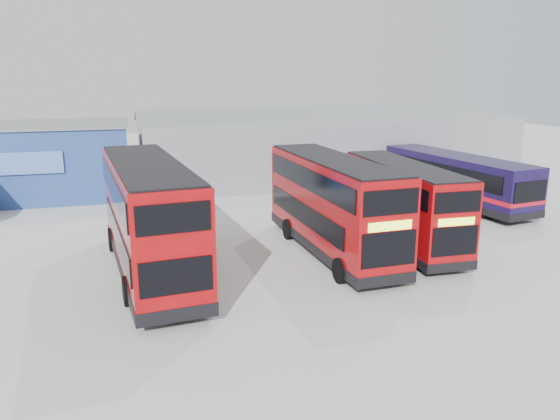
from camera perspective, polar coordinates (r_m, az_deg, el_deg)
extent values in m
plane|color=#AAAAA5|center=(26.03, 3.18, -5.00)|extent=(120.00, 120.00, 0.00)
cube|color=navy|center=(42.09, -23.81, 4.70)|extent=(12.00, 8.00, 5.00)
cube|color=slate|center=(41.81, -24.15, 8.14)|extent=(12.30, 8.30, 0.15)
cube|color=#4977D0|center=(38.01, -24.67, 4.48)|extent=(3.96, 0.15, 1.40)
cube|color=gray|center=(46.52, 4.58, 6.64)|extent=(30.00, 12.00, 5.00)
cube|color=slate|center=(43.64, 5.94, 9.75)|extent=(30.50, 6.33, 1.29)
cube|color=slate|center=(48.87, 3.49, 10.26)|extent=(30.50, 6.33, 1.29)
cube|color=#99080C|center=(23.76, -13.48, -0.62)|extent=(3.86, 11.85, 4.49)
cube|color=black|center=(24.34, -13.21, -5.23)|extent=(3.91, 11.90, 0.50)
cube|color=black|center=(23.68, -9.89, -1.80)|extent=(0.99, 9.83, 1.05)
cube|color=black|center=(23.33, -16.68, -2.44)|extent=(0.99, 9.83, 1.05)
cube|color=black|center=(23.67, -10.30, 2.86)|extent=(1.09, 10.93, 1.05)
cube|color=black|center=(23.32, -17.10, 2.30)|extent=(1.09, 10.93, 1.05)
cube|color=black|center=(29.55, -15.02, 0.88)|extent=(2.49, 0.29, 1.50)
cube|color=black|center=(29.17, -15.26, 4.69)|extent=(2.49, 0.29, 1.05)
cube|color=#D0FF35|center=(29.35, -15.14, 2.78)|extent=(1.99, 0.23, 0.39)
cube|color=black|center=(18.43, -10.78, -6.87)|extent=(2.43, 0.29, 1.22)
cube|color=black|center=(17.82, -11.08, -0.86)|extent=(2.43, 0.29, 1.00)
cube|color=black|center=(23.30, -13.80, 4.78)|extent=(3.68, 11.67, 0.11)
cylinder|color=black|center=(28.34, -11.74, -2.46)|extent=(0.46, 1.18, 1.15)
cylinder|color=black|center=(28.07, -17.10, -2.96)|extent=(0.46, 1.18, 1.15)
cylinder|color=black|center=(21.84, -8.59, -7.37)|extent=(0.46, 1.18, 1.15)
cylinder|color=black|center=(21.48, -15.59, -8.13)|extent=(0.46, 1.18, 1.15)
cube|color=#99080C|center=(26.20, 5.49, 0.71)|extent=(3.10, 11.03, 4.21)
cube|color=black|center=(26.70, 5.39, -3.26)|extent=(3.14, 11.08, 0.47)
cube|color=black|center=(26.20, 2.45, -0.35)|extent=(0.47, 9.25, 0.99)
cube|color=black|center=(27.23, 7.65, 0.09)|extent=(0.47, 9.25, 0.99)
cube|color=black|center=(25.44, 2.82, 3.29)|extent=(0.52, 10.29, 0.99)
cube|color=black|center=(26.49, 8.17, 3.60)|extent=(0.52, 10.29, 0.99)
cube|color=black|center=(21.65, 11.31, -4.04)|extent=(2.34, 0.16, 1.40)
cube|color=black|center=(21.15, 11.56, 0.79)|extent=(2.34, 0.16, 0.99)
cube|color=#D0FF35|center=(21.37, 11.45, -1.66)|extent=(1.87, 0.13, 0.36)
cube|color=black|center=(31.30, 1.41, 1.85)|extent=(2.29, 0.16, 1.14)
cube|color=black|center=(30.95, 1.43, 5.24)|extent=(2.29, 0.16, 0.94)
cube|color=black|center=(25.79, 5.60, 5.31)|extent=(2.93, 10.87, 0.10)
cylinder|color=black|center=(22.95, 6.34, -6.31)|extent=(0.38, 1.10, 1.08)
cylinder|color=black|center=(24.05, 11.78, -5.56)|extent=(0.38, 1.10, 1.08)
cylinder|color=black|center=(28.73, 0.90, -2.01)|extent=(0.38, 1.10, 1.08)
cylinder|color=black|center=(29.61, 5.46, -1.57)|extent=(0.38, 1.10, 1.08)
cube|color=#99080C|center=(28.01, 12.64, 0.77)|extent=(2.62, 9.87, 3.78)
cube|color=black|center=(28.45, 12.46, -2.57)|extent=(2.66, 9.91, 0.42)
cube|color=black|center=(27.94, 10.08, -0.07)|extent=(0.29, 8.31, 0.89)
cube|color=black|center=(28.98, 14.37, 0.21)|extent=(0.29, 8.31, 0.89)
cube|color=black|center=(27.27, 10.54, 2.98)|extent=(0.31, 9.24, 0.89)
cube|color=black|center=(28.33, 14.92, 3.15)|extent=(0.31, 9.24, 0.89)
cube|color=black|center=(24.02, 17.81, -3.12)|extent=(2.10, 0.11, 1.26)
cube|color=black|center=(23.60, 18.11, 0.79)|extent=(2.10, 0.11, 0.89)
cube|color=#D0FF35|center=(23.79, 17.97, -1.19)|extent=(1.68, 0.09, 0.33)
cube|color=black|center=(32.48, 8.73, 1.80)|extent=(2.05, 0.11, 1.03)
cube|color=black|center=(32.17, 8.84, 4.73)|extent=(2.05, 0.11, 0.84)
cube|color=black|center=(27.65, 12.86, 4.63)|extent=(2.47, 9.72, 0.09)
cylinder|color=black|center=(25.08, 13.61, -4.97)|extent=(0.33, 0.98, 0.97)
cylinder|color=black|center=(26.17, 17.98, -4.47)|extent=(0.33, 0.98, 0.97)
cylinder|color=black|center=(30.15, 8.47, -1.49)|extent=(0.33, 0.98, 0.97)
cylinder|color=black|center=(31.07, 12.29, -1.20)|extent=(0.33, 0.98, 0.97)
cube|color=#0F0B34|center=(37.99, 17.88, 3.30)|extent=(4.43, 12.33, 2.90)
cube|color=black|center=(38.23, 17.74, 1.46)|extent=(4.48, 12.37, 0.44)
cube|color=red|center=(38.09, 17.82, 2.53)|extent=(4.47, 12.36, 0.27)
cube|color=black|center=(38.62, 19.80, 4.02)|extent=(1.49, 9.99, 1.04)
cube|color=black|center=(36.76, 16.64, 3.79)|extent=(1.49, 9.99, 1.04)
cube|color=black|center=(42.58, 12.50, 5.01)|extent=(2.45, 0.41, 1.42)
cube|color=black|center=(33.79, 24.68, 1.74)|extent=(2.39, 0.40, 1.21)
cylinder|color=black|center=(42.25, 15.26, 2.77)|extent=(0.51, 1.18, 1.14)
cylinder|color=black|center=(40.66, 12.37, 2.51)|extent=(0.51, 1.18, 1.14)
cylinder|color=black|center=(36.78, 22.76, 0.52)|extent=(0.51, 1.18, 1.14)
cylinder|color=black|center=(34.94, 19.78, 0.12)|extent=(0.51, 1.18, 1.14)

